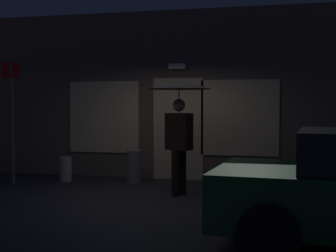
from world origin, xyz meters
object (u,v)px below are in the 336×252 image
(sidewalk_bollard, at_px, (134,167))
(person_with_umbrella, at_px, (179,107))
(sidewalk_bollard_2, at_px, (66,169))
(street_sign_post, at_px, (12,113))

(sidewalk_bollard, bearing_deg, person_with_umbrella, -41.43)
(person_with_umbrella, xyz_separation_m, sidewalk_bollard, (-1.18, 1.04, -1.25))
(sidewalk_bollard, xyz_separation_m, sidewalk_bollard_2, (-1.51, -0.05, -0.08))
(street_sign_post, distance_m, sidewalk_bollard_2, 1.61)
(person_with_umbrella, relative_size, sidewalk_bollard, 2.99)
(street_sign_post, bearing_deg, sidewalk_bollard_2, 38.55)
(person_with_umbrella, height_order, sidewalk_bollard_2, person_with_umbrella)
(sidewalk_bollard, height_order, sidewalk_bollard_2, sidewalk_bollard)
(street_sign_post, relative_size, sidewalk_bollard, 3.75)
(sidewalk_bollard, bearing_deg, street_sign_post, -162.88)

